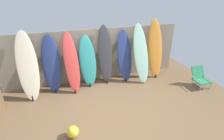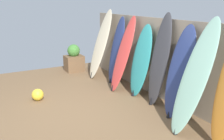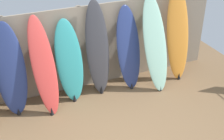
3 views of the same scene
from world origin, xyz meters
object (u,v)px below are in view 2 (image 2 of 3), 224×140
(surfboard_cream_0, at_px, (100,45))
(surfboard_charcoal_4, at_px, (160,60))
(surfboard_seafoam_6, at_px, (195,77))
(surfboard_navy_1, at_px, (116,50))
(surfboard_red_2, at_px, (123,54))
(surfboard_teal_3, at_px, (141,61))
(beach_ball, at_px, (38,95))
(surfboard_navy_5, at_px, (180,72))
(planter_box, at_px, (74,59))

(surfboard_cream_0, xyz_separation_m, surfboard_charcoal_4, (2.37, 0.20, 0.01))
(surfboard_charcoal_4, xyz_separation_m, surfboard_seafoam_6, (1.19, -0.24, -0.01))
(surfboard_navy_1, bearing_deg, surfboard_seafoam_6, -3.75)
(surfboard_red_2, bearing_deg, surfboard_teal_3, 16.18)
(surfboard_cream_0, relative_size, beach_ball, 7.35)
(surfboard_navy_5, bearing_deg, surfboard_cream_0, -177.35)
(surfboard_seafoam_6, bearing_deg, surfboard_cream_0, 179.41)
(surfboard_charcoal_4, bearing_deg, surfboard_seafoam_6, -11.39)
(surfboard_cream_0, relative_size, surfboard_red_2, 1.06)
(surfboard_teal_3, xyz_separation_m, surfboard_seafoam_6, (1.80, -0.20, 0.13))
(surfboard_navy_1, height_order, planter_box, surfboard_navy_1)
(surfboard_navy_1, relative_size, surfboard_navy_5, 1.01)
(surfboard_seafoam_6, distance_m, planter_box, 4.62)
(surfboard_cream_0, bearing_deg, surfboard_charcoal_4, 4.91)
(surfboard_teal_3, relative_size, surfboard_navy_5, 0.94)
(surfboard_navy_5, xyz_separation_m, surfboard_seafoam_6, (0.53, -0.18, 0.08))
(planter_box, bearing_deg, surfboard_navy_1, 20.20)
(surfboard_red_2, height_order, surfboard_charcoal_4, surfboard_charcoal_4)
(surfboard_navy_1, relative_size, surfboard_seafoam_6, 0.92)
(surfboard_red_2, xyz_separation_m, surfboard_charcoal_4, (1.14, 0.19, 0.06))
(surfboard_navy_5, bearing_deg, planter_box, -171.68)
(surfboard_red_2, relative_size, surfboard_seafoam_6, 0.94)
(surfboard_teal_3, bearing_deg, surfboard_seafoam_6, -6.34)
(surfboard_red_2, height_order, planter_box, surfboard_red_2)
(surfboard_charcoal_4, relative_size, surfboard_seafoam_6, 1.01)
(surfboard_red_2, height_order, surfboard_teal_3, surfboard_red_2)
(surfboard_cream_0, relative_size, surfboard_navy_1, 1.09)
(surfboard_red_2, distance_m, surfboard_charcoal_4, 1.16)
(surfboard_red_2, xyz_separation_m, planter_box, (-2.23, -0.46, -0.53))
(surfboard_navy_5, distance_m, surfboard_seafoam_6, 0.56)
(surfboard_teal_3, relative_size, planter_box, 1.96)
(surfboard_navy_1, height_order, beach_ball, surfboard_navy_1)
(surfboard_cream_0, xyz_separation_m, surfboard_seafoam_6, (3.56, -0.04, -0.00))
(surfboard_navy_1, relative_size, surfboard_teal_3, 1.07)
(surfboard_cream_0, relative_size, surfboard_charcoal_4, 1.00)
(surfboard_red_2, bearing_deg, beach_ball, -97.91)
(surfboard_cream_0, bearing_deg, surfboard_navy_1, 13.54)
(surfboard_seafoam_6, height_order, planter_box, surfboard_seafoam_6)
(surfboard_red_2, xyz_separation_m, surfboard_navy_5, (1.81, 0.13, -0.03))
(beach_ball, bearing_deg, surfboard_teal_3, 69.71)
(surfboard_cream_0, height_order, planter_box, surfboard_cream_0)
(surfboard_navy_5, bearing_deg, surfboard_seafoam_6, -18.49)
(surfboard_charcoal_4, bearing_deg, surfboard_red_2, -170.35)
(surfboard_red_2, xyz_separation_m, beach_ball, (-0.29, -2.06, -0.77))
(surfboard_navy_1, height_order, surfboard_red_2, surfboard_red_2)
(surfboard_cream_0, distance_m, surfboard_navy_1, 0.67)
(surfboard_navy_5, bearing_deg, surfboard_charcoal_4, 174.55)
(surfboard_red_2, distance_m, planter_box, 2.34)
(surfboard_navy_1, xyz_separation_m, surfboard_teal_3, (1.12, 0.01, -0.06))
(surfboard_navy_1, xyz_separation_m, surfboard_red_2, (0.59, -0.15, 0.02))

